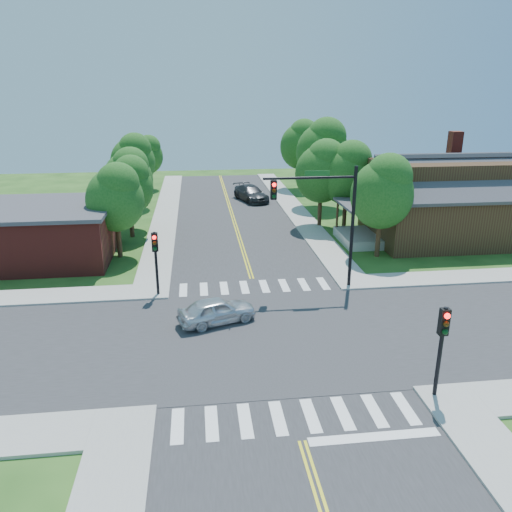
{
  "coord_description": "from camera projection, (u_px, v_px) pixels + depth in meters",
  "views": [
    {
      "loc": [
        -3.22,
        -21.1,
        11.43
      ],
      "look_at": [
        0.02,
        5.55,
        2.2
      ],
      "focal_mm": 35.0,
      "sensor_mm": 36.0,
      "label": 1
    }
  ],
  "objects": [
    {
      "name": "tree_e_b",
      "position": [
        348.0,
        171.0,
        40.21
      ],
      "size": [
        4.32,
        4.11,
        7.35
      ],
      "color": "#382314",
      "rests_on": "ground"
    },
    {
      "name": "crosswalk_south",
      "position": [
        295.0,
        417.0,
        18.06
      ],
      "size": [
        8.85,
        2.0,
        0.01
      ],
      "color": "white",
      "rests_on": "ground"
    },
    {
      "name": "sidewalk_nw",
      "position": [
        27.0,
        247.0,
        36.92
      ],
      "size": [
        40.0,
        40.0,
        0.14
      ],
      "color": "#9E9B93",
      "rests_on": "ground"
    },
    {
      "name": "tree_w_a",
      "position": [
        116.0,
        196.0,
        33.56
      ],
      "size": [
        3.91,
        3.71,
        6.64
      ],
      "color": "#382314",
      "rests_on": "ground"
    },
    {
      "name": "tree_bldg",
      "position": [
        129.0,
        184.0,
        38.24
      ],
      "size": [
        3.81,
        3.62,
        6.47
      ],
      "color": "#382314",
      "rests_on": "ground"
    },
    {
      "name": "road_ew",
      "position": [
        270.0,
        336.0,
        23.88
      ],
      "size": [
        90.0,
        10.0,
        0.04
      ],
      "primitive_type": "cube",
      "color": "#2D2D30",
      "rests_on": "ground"
    },
    {
      "name": "ground",
      "position": [
        270.0,
        337.0,
        23.89
      ],
      "size": [
        100.0,
        100.0,
        0.0
      ],
      "primitive_type": "plane",
      "color": "#224816",
      "rests_on": "ground"
    },
    {
      "name": "intersection_patch",
      "position": [
        270.0,
        337.0,
        23.89
      ],
      "size": [
        10.2,
        10.2,
        0.06
      ],
      "primitive_type": "cube",
      "color": "#2D2D30",
      "rests_on": "ground"
    },
    {
      "name": "signal_pole_se",
      "position": [
        442.0,
        336.0,
        18.39
      ],
      "size": [
        0.34,
        0.42,
        3.8
      ],
      "color": "black",
      "rests_on": "ground"
    },
    {
      "name": "tree_e_d",
      "position": [
        301.0,
        143.0,
        56.29
      ],
      "size": [
        4.65,
        4.42,
        7.91
      ],
      "color": "#382314",
      "rests_on": "ground"
    },
    {
      "name": "crosswalk_north",
      "position": [
        254.0,
        287.0,
        29.7
      ],
      "size": [
        8.85,
        2.0,
        0.01
      ],
      "color": "white",
      "rests_on": "ground"
    },
    {
      "name": "tree_w_d",
      "position": [
        147.0,
        154.0,
        56.46
      ],
      "size": [
        3.63,
        3.45,
        6.17
      ],
      "color": "#382314",
      "rests_on": "ground"
    },
    {
      "name": "tree_w_c",
      "position": [
        134.0,
        159.0,
        47.63
      ],
      "size": [
        4.25,
        4.03,
        7.22
      ],
      "color": "#382314",
      "rests_on": "ground"
    },
    {
      "name": "tree_house",
      "position": [
        323.0,
        170.0,
        40.88
      ],
      "size": [
        4.34,
        4.13,
        7.38
      ],
      "color": "#382314",
      "rests_on": "ground"
    },
    {
      "name": "building_nw",
      "position": [
        36.0,
        232.0,
        34.05
      ],
      "size": [
        10.4,
        8.4,
        3.73
      ],
      "color": "maroon",
      "rests_on": "ground"
    },
    {
      "name": "stop_bar",
      "position": [
        374.0,
        438.0,
        17.04
      ],
      "size": [
        4.6,
        0.45,
        0.09
      ],
      "primitive_type": "cube",
      "color": "white",
      "rests_on": "ground"
    },
    {
      "name": "car_dgrey",
      "position": [
        251.0,
        194.0,
        51.54
      ],
      "size": [
        5.37,
        6.63,
        1.54
      ],
      "primitive_type": "imported",
      "rotation": [
        0.0,
        0.0,
        0.32
      ],
      "color": "#2A2C2F",
      "rests_on": "ground"
    },
    {
      "name": "car_silver",
      "position": [
        217.0,
        311.0,
        25.05
      ],
      "size": [
        3.97,
        4.88,
        1.34
      ],
      "primitive_type": "imported",
      "rotation": [
        0.0,
        0.0,
        1.9
      ],
      "color": "silver",
      "rests_on": "ground"
    },
    {
      "name": "centerline",
      "position": [
        270.0,
        336.0,
        23.88
      ],
      "size": [
        0.3,
        90.0,
        0.01
      ],
      "color": "yellow",
      "rests_on": "ground"
    },
    {
      "name": "sidewalk_ne",
      "position": [
        433.0,
        232.0,
        40.52
      ],
      "size": [
        40.0,
        40.0,
        0.14
      ],
      "color": "#9E9B93",
      "rests_on": "ground"
    },
    {
      "name": "tree_e_a",
      "position": [
        384.0,
        190.0,
        33.53
      ],
      "size": [
        4.25,
        4.04,
        7.23
      ],
      "color": "#382314",
      "rests_on": "ground"
    },
    {
      "name": "tree_w_b",
      "position": [
        129.0,
        176.0,
        40.25
      ],
      "size": [
        4.01,
        3.81,
        6.81
      ],
      "color": "#382314",
      "rests_on": "ground"
    },
    {
      "name": "house_ne",
      "position": [
        439.0,
        197.0,
        37.9
      ],
      "size": [
        13.05,
        8.8,
        7.11
      ],
      "color": "#361F13",
      "rests_on": "ground"
    },
    {
      "name": "road_ns",
      "position": [
        270.0,
        336.0,
        23.89
      ],
      "size": [
        10.0,
        90.0,
        0.04
      ],
      "primitive_type": "cube",
      "color": "#2D2D30",
      "rests_on": "ground"
    },
    {
      "name": "signal_pole_nw",
      "position": [
        155.0,
        252.0,
        27.62
      ],
      "size": [
        0.34,
        0.42,
        3.8
      ],
      "color": "black",
      "rests_on": "ground"
    },
    {
      "name": "signal_mast_ne",
      "position": [
        325.0,
        209.0,
        28.01
      ],
      "size": [
        5.3,
        0.42,
        7.2
      ],
      "color": "black",
      "rests_on": "ground"
    },
    {
      "name": "tree_e_c",
      "position": [
        324.0,
        149.0,
        47.69
      ],
      "size": [
        5.08,
        4.82,
        8.63
      ],
      "color": "#382314",
      "rests_on": "ground"
    }
  ]
}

